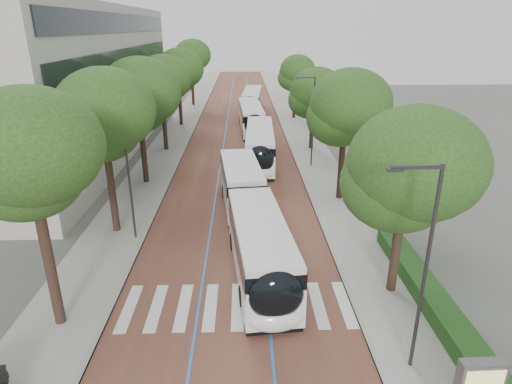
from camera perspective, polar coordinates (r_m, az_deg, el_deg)
ground at (r=19.77m, az=-3.10°, el=-16.68°), size 160.00×160.00×0.00m
road at (r=56.90m, az=-2.32°, el=8.94°), size 11.00×140.00×0.02m
sidewalk_left at (r=57.45m, az=-9.91°, el=8.82°), size 4.00×140.00×0.12m
sidewalk_right at (r=57.31m, az=5.29°, el=9.01°), size 4.00×140.00×0.12m
kerb_left at (r=57.21m, az=-8.00°, el=8.88°), size 0.20×140.00×0.14m
kerb_right at (r=57.11m, az=3.38°, el=9.02°), size 0.20×140.00×0.14m
zebra_crossing at (r=20.55m, az=-2.47°, el=-14.91°), size 10.55×3.60×0.01m
lane_line_left at (r=56.93m, az=-3.95°, el=8.93°), size 0.12×126.00×0.01m
lane_line_right at (r=56.90m, az=-0.69°, el=8.97°), size 0.12×126.00×0.01m
office_building at (r=48.23m, az=-27.03°, el=12.92°), size 18.11×40.00×14.00m
hedge at (r=21.25m, az=23.03°, el=-13.85°), size 1.20×14.00×0.80m
streetlight_near at (r=15.78m, az=21.34°, el=-8.00°), size 1.82×0.20×8.00m
streetlight_far at (r=38.77m, az=7.38°, el=10.21°), size 1.82×0.20×8.00m
lamp_post_left at (r=25.78m, az=-16.62°, el=2.22°), size 0.14×0.14×8.00m
trees_left at (r=42.70m, az=-13.01°, el=13.78°), size 6.16×60.48×9.75m
trees_right at (r=35.32m, az=10.13°, el=11.02°), size 5.93×47.36×8.98m
lead_bus at (r=25.17m, az=-0.69°, el=-3.43°), size 4.33×18.55×3.20m
bus_queued_0 at (r=40.21m, az=0.52°, el=6.11°), size 2.96×12.48×3.20m
bus_queued_1 at (r=52.94m, az=-0.66°, el=9.81°), size 3.10×12.50×3.20m
bus_queued_2 at (r=65.50m, az=-0.54°, el=12.03°), size 3.35×12.54×3.20m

